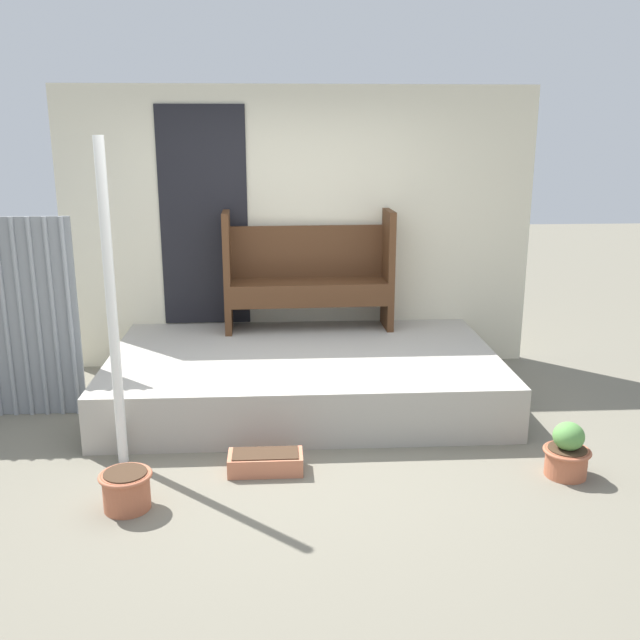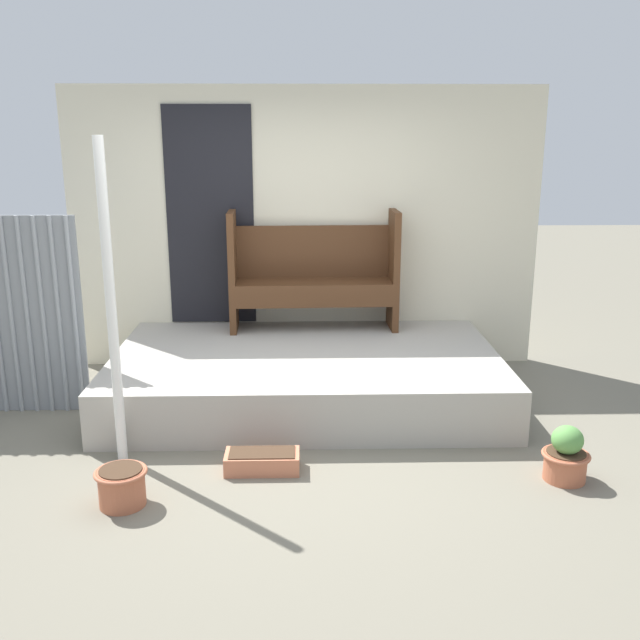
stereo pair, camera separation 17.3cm
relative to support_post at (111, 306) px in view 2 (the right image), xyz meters
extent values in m
plane|color=#706B5B|center=(1.16, 0.10, -1.09)|extent=(24.00, 24.00, 0.00)
cube|color=#A8A399|center=(1.28, 1.08, -0.88)|extent=(3.18, 1.96, 0.42)
cube|color=beige|center=(1.28, 2.09, 0.21)|extent=(4.38, 0.06, 2.60)
cube|color=black|center=(0.41, 2.05, 0.34)|extent=(0.80, 0.02, 2.00)
cylinder|color=gray|center=(-1.03, 0.89, -0.30)|extent=(0.04, 0.04, 1.58)
cylinder|color=gray|center=(-0.91, 0.89, -0.30)|extent=(0.04, 0.04, 1.58)
cylinder|color=gray|center=(-0.78, 0.89, -0.30)|extent=(0.04, 0.04, 1.58)
cylinder|color=gray|center=(-0.66, 0.89, -0.30)|extent=(0.04, 0.04, 1.58)
cylinder|color=gray|center=(-0.54, 0.89, -0.30)|extent=(0.04, 0.04, 1.58)
cylinder|color=white|center=(0.00, 0.00, 0.00)|extent=(0.07, 0.07, 2.18)
cube|color=#4C2D19|center=(0.63, 1.79, -0.13)|extent=(0.07, 0.40, 1.09)
cube|color=#4C2D19|center=(2.09, 1.83, -0.13)|extent=(0.07, 0.40, 1.09)
cube|color=#4C2D19|center=(1.36, 1.81, -0.24)|extent=(1.42, 0.44, 0.04)
cube|color=#4C2D19|center=(1.37, 1.63, -0.34)|extent=(1.41, 0.07, 0.16)
cube|color=#4C2D19|center=(1.36, 1.99, 0.02)|extent=(1.41, 0.08, 0.48)
cylinder|color=#B26042|center=(0.15, -0.64, -0.98)|extent=(0.28, 0.28, 0.23)
torus|color=#B26042|center=(0.15, -0.64, -0.87)|extent=(0.32, 0.32, 0.02)
cylinder|color=#422D1E|center=(0.15, -0.64, -0.86)|extent=(0.26, 0.26, 0.01)
cylinder|color=#B26042|center=(2.96, -0.38, -1.00)|extent=(0.27, 0.27, 0.19)
torus|color=#B26042|center=(2.96, -0.38, -0.91)|extent=(0.31, 0.31, 0.02)
cylinder|color=#422D1E|center=(2.96, -0.38, -0.90)|extent=(0.25, 0.25, 0.01)
ellipsoid|color=#599347|center=(2.96, -0.38, -0.81)|extent=(0.20, 0.20, 0.19)
cube|color=#C67251|center=(0.98, -0.21, -1.03)|extent=(0.50, 0.23, 0.13)
cube|color=#422D1E|center=(0.98, -0.21, -0.96)|extent=(0.44, 0.20, 0.01)
camera|label=1|loc=(1.09, -4.56, 1.13)|focal=40.00mm
camera|label=2|loc=(1.26, -4.57, 1.13)|focal=40.00mm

